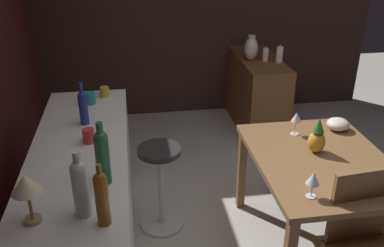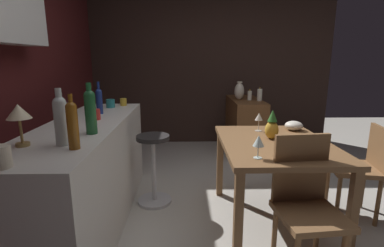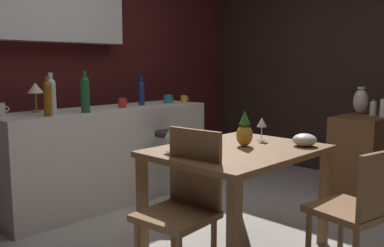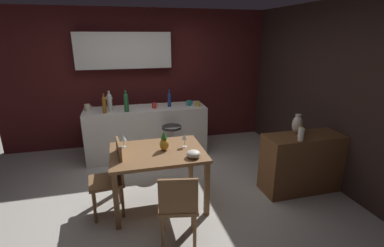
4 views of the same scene
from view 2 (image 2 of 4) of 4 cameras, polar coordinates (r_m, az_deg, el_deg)
ground_plane at (r=2.75m, az=10.28°, el=-18.40°), size 9.00×9.00×0.00m
wall_side_right at (r=4.86m, az=1.29°, el=11.44°), size 0.10×4.40×2.60m
dining_table at (r=2.51m, az=16.14°, el=-5.52°), size 1.16×0.89×0.74m
kitchen_counter at (r=2.62m, az=-20.10°, el=-9.62°), size 2.10×0.60×0.90m
sideboard_cabinet at (r=4.48m, az=10.42°, el=-0.39°), size 1.10×0.44×0.82m
chair_near_window at (r=2.09m, az=21.76°, el=-14.20°), size 0.44×0.44×0.93m
chair_by_doorway at (r=2.99m, az=30.77°, el=-7.34°), size 0.47×0.47×0.84m
bar_stool at (r=2.87m, az=-7.63°, el=-8.67°), size 0.34×0.34×0.70m
wine_glass_left at (r=2.78m, az=13.19°, el=1.21°), size 0.07×0.07×0.18m
wine_glass_right at (r=2.02m, az=13.13°, el=-3.48°), size 0.08×0.08×0.16m
pineapple_centerpiece at (r=2.54m, az=15.64°, el=-0.59°), size 0.12×0.12×0.25m
fruit_bowl at (r=2.93m, az=19.64°, el=-0.40°), size 0.17×0.17×0.09m
wine_bottle_amber at (r=1.78m, az=-22.73°, el=0.01°), size 0.06×0.06×0.32m
wine_bottle_clear at (r=1.89m, az=-24.70°, el=0.94°), size 0.08×0.08×0.35m
wine_bottle_green at (r=2.10m, az=-19.62°, el=2.60°), size 0.08×0.08×0.36m
wine_bottle_cobalt at (r=2.86m, az=-18.02°, el=4.51°), size 0.06×0.06×0.31m
cup_mustard at (r=3.31m, az=-13.52°, el=4.20°), size 0.11×0.07×0.08m
cup_cream at (r=1.66m, az=-33.85°, el=-5.54°), size 0.13×0.10×0.11m
cup_teal at (r=3.21m, az=-15.94°, el=3.88°), size 0.13×0.09×0.09m
cup_red at (r=2.60m, az=-18.61°, el=1.73°), size 0.11×0.08×0.09m
counter_lamp at (r=1.97m, az=-31.27°, el=1.60°), size 0.14×0.14×0.26m
pillar_candle_tall at (r=4.25m, az=13.32°, el=5.56°), size 0.07×0.07×0.20m
pillar_candle_short at (r=4.29m, az=11.42°, el=5.50°), size 0.06×0.06×0.16m
vase_ceramic_ivory at (r=4.30m, az=9.40°, el=6.39°), size 0.14×0.14×0.27m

